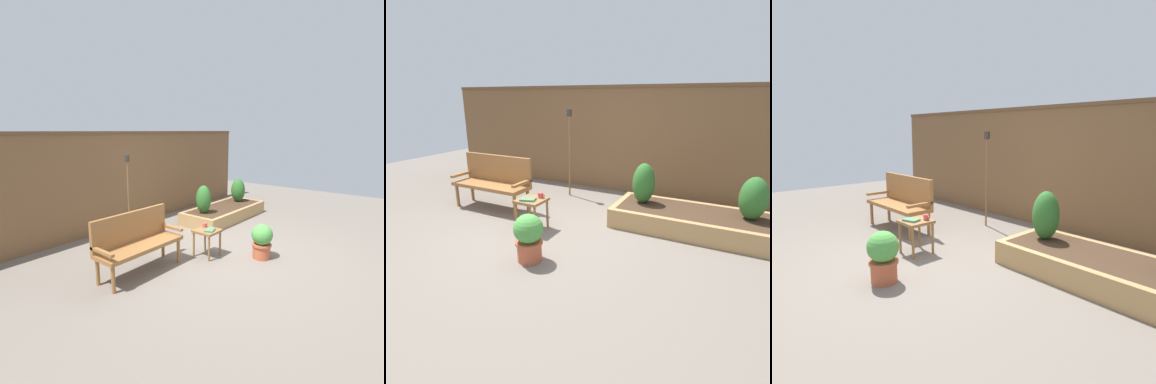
{
  "view_description": "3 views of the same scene",
  "coord_description": "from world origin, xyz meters",
  "views": [
    {
      "loc": [
        -4.45,
        -2.94,
        2.17
      ],
      "look_at": [
        0.25,
        0.88,
        0.96
      ],
      "focal_mm": 28.68,
      "sensor_mm": 36.0,
      "label": 1
    },
    {
      "loc": [
        2.25,
        -3.43,
        1.94
      ],
      "look_at": [
        0.23,
        0.47,
        0.56
      ],
      "focal_mm": 28.58,
      "sensor_mm": 36.0,
      "label": 2
    },
    {
      "loc": [
        3.38,
        -2.37,
        1.7
      ],
      "look_at": [
        0.0,
        0.67,
        0.86
      ],
      "focal_mm": 30.31,
      "sensor_mm": 36.0,
      "label": 3
    }
  ],
  "objects": [
    {
      "name": "side_table",
      "position": [
        -0.34,
        0.07,
        0.4
      ],
      "size": [
        0.4,
        0.4,
        0.48
      ],
      "color": "olive",
      "rests_on": "ground_plane"
    },
    {
      "name": "shrub_near_bench",
      "position": [
        1.04,
        1.19,
        0.62
      ],
      "size": [
        0.35,
        0.35,
        0.64
      ],
      "color": "brown",
      "rests_on": "raised_planter_bed"
    },
    {
      "name": "fence_back",
      "position": [
        0.0,
        2.6,
        1.09
      ],
      "size": [
        8.4,
        0.14,
        2.16
      ],
      "color": "brown",
      "rests_on": "ground_plane"
    },
    {
      "name": "tiki_torch",
      "position": [
        -0.64,
        1.79,
        1.17
      ],
      "size": [
        0.1,
        0.1,
        1.71
      ],
      "color": "brown",
      "rests_on": "ground_plane"
    },
    {
      "name": "garden_bench",
      "position": [
        -1.5,
        0.57,
        0.54
      ],
      "size": [
        1.44,
        0.48,
        0.94
      ],
      "color": "#936033",
      "rests_on": "ground_plane"
    },
    {
      "name": "ground_plane",
      "position": [
        0.0,
        0.0,
        0.0
      ],
      "size": [
        14.0,
        14.0,
        0.0
      ],
      "primitive_type": "plane",
      "color": "#70665B"
    },
    {
      "name": "potted_boxwood",
      "position": [
        0.18,
        -0.72,
        0.33
      ],
      "size": [
        0.36,
        0.36,
        0.6
      ],
      "color": "#B75638",
      "rests_on": "ground_plane"
    },
    {
      "name": "cup_on_table",
      "position": [
        -0.25,
        0.19,
        0.52
      ],
      "size": [
        0.11,
        0.08,
        0.08
      ],
      "color": "#CC4C47",
      "rests_on": "side_table"
    },
    {
      "name": "shrub_far_corner",
      "position": [
        2.57,
        1.19,
        0.6
      ],
      "size": [
        0.37,
        0.37,
        0.61
      ],
      "color": "brown",
      "rests_on": "raised_planter_bed"
    },
    {
      "name": "book_on_table",
      "position": [
        -0.35,
        0.0,
        0.49
      ],
      "size": [
        0.25,
        0.2,
        0.03
      ],
      "primitive_type": "cube",
      "rotation": [
        0.0,
        0.0,
        0.3
      ],
      "color": "#4C7A56",
      "rests_on": "side_table"
    },
    {
      "name": "raised_planter_bed",
      "position": [
        1.85,
        1.14,
        0.15
      ],
      "size": [
        2.4,
        1.0,
        0.3
      ],
      "color": "#AD8451",
      "rests_on": "ground_plane"
    }
  ]
}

